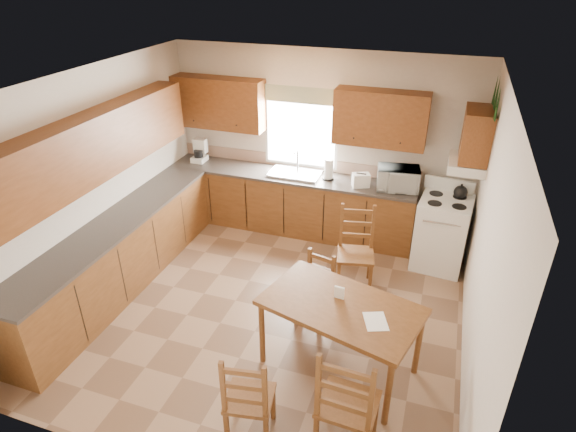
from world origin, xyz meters
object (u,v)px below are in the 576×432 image
(stove, at_px, (441,234))
(chair_near_left, at_px, (249,393))
(chair_near_right, at_px, (349,397))
(microwave, at_px, (398,179))
(chair_far_left, at_px, (356,250))
(chair_far_right, at_px, (314,291))
(dining_table, at_px, (339,336))

(stove, height_order, chair_near_left, stove)
(chair_near_right, bearing_deg, microwave, -85.48)
(stove, distance_m, chair_near_right, 3.22)
(chair_far_left, relative_size, chair_far_right, 1.24)
(stove, distance_m, chair_near_left, 3.61)
(stove, relative_size, chair_near_left, 1.00)
(dining_table, xyz_separation_m, chair_near_left, (-0.55, -1.01, 0.08))
(chair_near_right, bearing_deg, chair_far_right, -61.23)
(microwave, height_order, dining_table, microwave)
(chair_near_left, relative_size, chair_far_left, 0.90)
(dining_table, bearing_deg, microwave, 101.38)
(chair_far_right, bearing_deg, microwave, 86.77)
(chair_near_right, bearing_deg, chair_far_left, -76.95)
(microwave, distance_m, chair_far_left, 1.31)
(microwave, relative_size, dining_table, 0.35)
(dining_table, bearing_deg, chair_far_right, 141.12)
(chair_near_left, bearing_deg, chair_near_right, -179.87)
(stove, bearing_deg, microwave, 162.68)
(chair_near_left, xyz_separation_m, chair_far_left, (0.42, 2.45, 0.05))
(stove, distance_m, chair_far_left, 1.32)
(chair_near_right, xyz_separation_m, chair_far_left, (-0.41, 2.30, -0.03))
(chair_near_left, bearing_deg, microwave, -111.40)
(chair_far_right, bearing_deg, chair_near_left, -80.62)
(chair_near_right, distance_m, chair_far_right, 1.63)
(stove, bearing_deg, chair_near_left, -107.58)
(chair_near_left, relative_size, chair_near_right, 0.84)
(chair_far_right, bearing_deg, chair_near_right, -50.33)
(stove, distance_m, chair_far_right, 2.14)
(chair_near_left, bearing_deg, chair_far_left, -109.63)
(chair_far_left, bearing_deg, chair_near_left, -111.58)
(dining_table, relative_size, chair_far_left, 1.40)
(chair_near_left, height_order, chair_far_right, chair_near_left)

